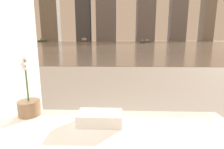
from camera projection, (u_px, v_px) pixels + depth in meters
potted_orchid at (29, 105)px, 1.30m from camera, size 0.16×0.16×0.44m
towel_stack at (100, 118)px, 1.17m from camera, size 0.30×0.16×0.08m
harbor_water at (118, 43)px, 61.30m from camera, size 180.00×110.00×0.01m
harbor_boat_0 at (43, 41)px, 84.94m from camera, size 3.37×4.77×1.70m
harbor_boat_1 at (147, 41)px, 71.75m from camera, size 1.94×3.53×1.25m
harbor_boat_3 at (84, 41)px, 77.29m from camera, size 3.98×5.00×1.82m
harbor_boat_4 at (142, 42)px, 56.62m from camera, size 1.07×3.06×1.14m
skyline_tower_0 at (50, 16)px, 114.60m from camera, size 11.11×6.62×32.64m
skyline_tower_1 at (83, 7)px, 112.77m from camera, size 9.33×6.82×43.01m
skyline_tower_3 at (145, 21)px, 112.93m from camera, size 11.25×10.55×26.45m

